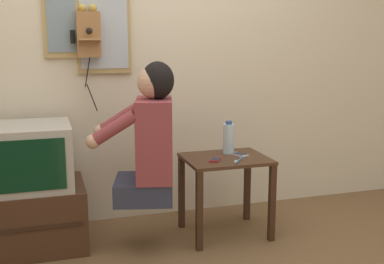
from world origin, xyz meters
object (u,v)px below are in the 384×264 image
Objects in this scene: person at (150,137)px; wall_mirror at (104,26)px; television at (29,156)px; cell_phone_spare at (240,154)px; framed_picture at (70,19)px; cell_phone_held at (215,159)px; wall_phone_antique at (88,33)px; toothbrush at (238,161)px; water_bottle at (229,138)px.

wall_mirror is at bearing 32.79° from person.
cell_phone_spare is at bearing -6.19° from television.
cell_phone_spare is (1.07, -0.48, -0.92)m from framed_picture.
television is at bearing -148.79° from wall_mirror.
wall_mirror is at bearing 167.97° from cell_phone_held.
wall_mirror is at bearing 20.28° from wall_phone_antique.
person is 1.20× the size of wall_phone_antique.
person is 6.17× the size of toothbrush.
framed_picture is 0.80× the size of wall_mirror.
person reaches higher than cell_phone_held.
toothbrush is at bearing -1.58° from cell_phone_held.
person is at bearing -148.61° from cell_phone_held.
wall_mirror is (0.11, 0.04, 0.05)m from wall_phone_antique.
framed_picture is 3.84× the size of cell_phone_spare.
wall_phone_antique reaches higher than person.
water_bottle is (0.16, 0.16, 0.10)m from cell_phone_held.
framed_picture reaches higher than person.
television is 3.69× the size of toothbrush.
person is at bearing -71.44° from wall_mirror.
framed_picture is 1.49m from cell_phone_spare.
wall_mirror is at bearing -0.79° from framed_picture.
person is 3.82× the size of water_bottle.
wall_mirror reaches higher than television.
wall_phone_antique is (-0.31, 0.53, 0.64)m from person.
wall_phone_antique is 1.21m from water_bottle.
cell_phone_spare is 0.60× the size of water_bottle.
toothbrush is (0.13, -0.08, 0.00)m from cell_phone_held.
water_bottle is at bearing -21.49° from framed_picture.
person is at bearing -60.12° from wall_phone_antique.
wall_phone_antique reaches higher than toothbrush.
person is 0.48m from cell_phone_held.
toothbrush is at bearing -82.08° from person.
wall_mirror is 4.80× the size of cell_phone_held.
person is 1.67× the size of television.
wall_mirror is 1.18m from water_bottle.
cell_phone_held is (0.44, 0.02, -0.18)m from person.
cell_phone_held is at bearing -41.37° from wall_mirror.
television is 3.84× the size of cell_phone_spare.
framed_picture is at bearing 158.41° from wall_phone_antique.
toothbrush is at bearing -136.50° from cell_phone_spare.
framed_picture is 3.70× the size of toothbrush.
toothbrush is at bearing -39.77° from wall_mirror.
toothbrush is at bearing -34.12° from wall_phone_antique.
wall_mirror reaches higher than person.
toothbrush reaches higher than cell_phone_spare.
television is 2.29× the size of water_bottle.
television reaches higher than cell_phone_spare.
wall_phone_antique is at bearing 158.53° from water_bottle.
cell_phone_spare is (0.65, 0.10, -0.18)m from person.
wall_phone_antique is 1.11× the size of wall_mirror.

